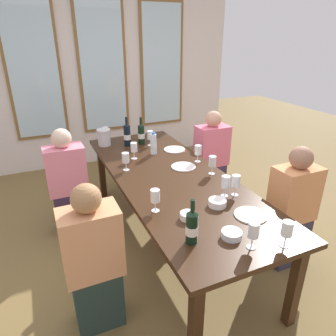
% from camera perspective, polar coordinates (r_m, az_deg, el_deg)
% --- Properties ---
extents(ground_plane, '(12.00, 12.00, 0.00)m').
position_cam_1_polar(ground_plane, '(3.20, 0.40, -13.43)').
color(ground_plane, brown).
extents(back_wall_with_windows, '(4.17, 0.10, 2.90)m').
position_cam_1_polar(back_wall_with_windows, '(4.92, -12.10, 17.63)').
color(back_wall_with_windows, silver).
rests_on(back_wall_with_windows, ground).
extents(dining_table, '(0.97, 2.61, 0.74)m').
position_cam_1_polar(dining_table, '(2.84, 0.44, -2.51)').
color(dining_table, '#341E10').
rests_on(dining_table, ground).
extents(white_plate_0, '(0.24, 0.24, 0.01)m').
position_cam_1_polar(white_plate_0, '(3.42, 1.22, 3.45)').
color(white_plate_0, white).
rests_on(white_plate_0, dining_table).
extents(white_plate_1, '(0.24, 0.24, 0.01)m').
position_cam_1_polar(white_plate_1, '(2.98, 2.87, 0.26)').
color(white_plate_1, white).
rests_on(white_plate_1, dining_table).
extents(white_plate_2, '(0.24, 0.24, 0.01)m').
position_cam_1_polar(white_plate_2, '(2.29, 15.05, -8.40)').
color(white_plate_2, white).
rests_on(white_plate_2, dining_table).
extents(metal_pitcher, '(0.16, 0.16, 0.19)m').
position_cam_1_polar(metal_pitcher, '(3.62, -11.76, 5.60)').
color(metal_pitcher, silver).
rests_on(metal_pitcher, dining_table).
extents(wine_bottle_0, '(0.08, 0.08, 0.30)m').
position_cam_1_polar(wine_bottle_0, '(1.91, 4.45, -10.80)').
color(wine_bottle_0, black).
rests_on(wine_bottle_0, dining_table).
extents(wine_bottle_1, '(0.08, 0.08, 0.31)m').
position_cam_1_polar(wine_bottle_1, '(3.60, -4.98, 6.32)').
color(wine_bottle_1, black).
rests_on(wine_bottle_1, dining_table).
extents(wine_bottle_2, '(0.08, 0.08, 0.34)m').
position_cam_1_polar(wine_bottle_2, '(3.55, -7.58, 6.12)').
color(wine_bottle_2, black).
rests_on(wine_bottle_2, dining_table).
extents(tasting_bowl_0, '(0.14, 0.14, 0.05)m').
position_cam_1_polar(tasting_bowl_0, '(2.35, 9.13, -6.38)').
color(tasting_bowl_0, white).
rests_on(tasting_bowl_0, dining_table).
extents(tasting_bowl_1, '(0.11, 0.11, 0.05)m').
position_cam_1_polar(tasting_bowl_1, '(2.17, 3.69, -8.82)').
color(tasting_bowl_1, white).
rests_on(tasting_bowl_1, dining_table).
extents(tasting_bowl_2, '(0.13, 0.13, 0.05)m').
position_cam_1_polar(tasting_bowl_2, '(2.03, 11.69, -11.95)').
color(tasting_bowl_2, white).
rests_on(tasting_bowl_2, dining_table).
extents(water_bottle, '(0.06, 0.06, 0.24)m').
position_cam_1_polar(water_bottle, '(3.28, -2.71, 4.50)').
color(water_bottle, white).
rests_on(water_bottle, dining_table).
extents(wine_glass_0, '(0.07, 0.07, 0.17)m').
position_cam_1_polar(wine_glass_0, '(3.16, -6.34, 3.69)').
color(wine_glass_0, white).
rests_on(wine_glass_0, dining_table).
extents(wine_glass_1, '(0.07, 0.07, 0.17)m').
position_cam_1_polar(wine_glass_1, '(3.08, 5.59, 3.19)').
color(wine_glass_1, white).
rests_on(wine_glass_1, dining_table).
extents(wine_glass_2, '(0.07, 0.07, 0.17)m').
position_cam_1_polar(wine_glass_2, '(2.00, 21.19, -10.65)').
color(wine_glass_2, white).
rests_on(wine_glass_2, dining_table).
extents(wine_glass_3, '(0.07, 0.07, 0.17)m').
position_cam_1_polar(wine_glass_3, '(2.48, 12.47, -2.45)').
color(wine_glass_3, white).
rests_on(wine_glass_3, dining_table).
extents(wine_glass_4, '(0.07, 0.07, 0.17)m').
position_cam_1_polar(wine_glass_4, '(3.76, -11.50, 6.63)').
color(wine_glass_4, white).
rests_on(wine_glass_4, dining_table).
extents(wine_glass_5, '(0.07, 0.07, 0.17)m').
position_cam_1_polar(wine_glass_5, '(2.45, 10.62, -2.62)').
color(wine_glass_5, white).
rests_on(wine_glass_5, dining_table).
extents(wine_glass_6, '(0.07, 0.07, 0.17)m').
position_cam_1_polar(wine_glass_6, '(2.21, -2.39, -5.37)').
color(wine_glass_6, white).
rests_on(wine_glass_6, dining_table).
extents(wine_glass_7, '(0.07, 0.07, 0.17)m').
position_cam_1_polar(wine_glass_7, '(1.92, 15.51, -11.23)').
color(wine_glass_7, white).
rests_on(wine_glass_7, dining_table).
extents(wine_glass_8, '(0.07, 0.07, 0.17)m').
position_cam_1_polar(wine_glass_8, '(3.53, -3.34, 5.98)').
color(wine_glass_8, white).
rests_on(wine_glass_8, dining_table).
extents(wine_glass_9, '(0.07, 0.07, 0.17)m').
position_cam_1_polar(wine_glass_9, '(2.82, 8.21, 1.08)').
color(wine_glass_9, white).
rests_on(wine_glass_9, dining_table).
extents(wine_glass_10, '(0.07, 0.07, 0.17)m').
position_cam_1_polar(wine_glass_10, '(2.90, -7.85, 1.72)').
color(wine_glass_10, white).
rests_on(wine_glass_10, dining_table).
extents(seated_person_0, '(0.38, 0.24, 1.11)m').
position_cam_1_polar(seated_person_0, '(3.28, -18.02, -2.92)').
color(seated_person_0, '#36233D').
rests_on(seated_person_0, ground).
extents(seated_person_1, '(0.38, 0.24, 1.11)m').
position_cam_1_polar(seated_person_1, '(3.80, 7.99, 1.82)').
color(seated_person_1, '#392943').
rests_on(seated_person_1, ground).
extents(seated_person_2, '(0.38, 0.24, 1.11)m').
position_cam_1_polar(seated_person_2, '(2.21, -13.58, -16.66)').
color(seated_person_2, '#22322C').
rests_on(seated_person_2, ground).
extents(seated_person_3, '(0.38, 0.24, 1.11)m').
position_cam_1_polar(seated_person_3, '(2.89, 21.89, -7.28)').
color(seated_person_3, '#322D3E').
rests_on(seated_person_3, ground).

